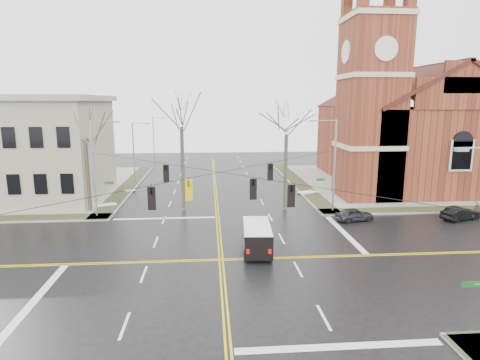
{
  "coord_description": "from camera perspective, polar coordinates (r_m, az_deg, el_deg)",
  "views": [
    {
      "loc": [
        -0.73,
        -26.34,
        10.84
      ],
      "look_at": [
        1.8,
        6.0,
        4.47
      ],
      "focal_mm": 30.0,
      "sensor_mm": 36.0,
      "label": 1
    }
  ],
  "objects": [
    {
      "name": "streetlight_north_b",
      "position": [
        75.27,
        -12.1,
        6.01
      ],
      "size": [
        2.3,
        0.2,
        8.0
      ],
      "color": "gray",
      "rests_on": "ground"
    },
    {
      "name": "signal_pole_nw",
      "position": [
        39.73,
        -19.89,
        1.92
      ],
      "size": [
        2.75,
        0.22,
        9.0
      ],
      "color": "gray",
      "rests_on": "ground"
    },
    {
      "name": "streetlight_north_a",
      "position": [
        55.6,
        -14.76,
        4.17
      ],
      "size": [
        2.3,
        0.2,
        8.0
      ],
      "color": "gray",
      "rests_on": "ground"
    },
    {
      "name": "tree_ne",
      "position": [
        40.21,
        6.62,
        7.11
      ],
      "size": [
        4.0,
        4.0,
        11.16
      ],
      "color": "#3C3326",
      "rests_on": "ground"
    },
    {
      "name": "tree_nw_near",
      "position": [
        40.14,
        -8.33,
        8.26
      ],
      "size": [
        4.0,
        4.0,
        12.34
      ],
      "color": "#3C3326",
      "rests_on": "ground"
    },
    {
      "name": "tree_nw_far",
      "position": [
        41.56,
        -21.17,
        5.54
      ],
      "size": [
        4.0,
        4.0,
        10.12
      ],
      "color": "#3C3326",
      "rests_on": "ground"
    },
    {
      "name": "parked_car_a",
      "position": [
        38.5,
        15.95,
        -4.74
      ],
      "size": [
        3.76,
        2.11,
        1.21
      ],
      "primitive_type": "imported",
      "rotation": [
        0.0,
        0.0,
        1.77
      ],
      "color": "black",
      "rests_on": "ground"
    },
    {
      "name": "signal_pole_ne",
      "position": [
        40.14,
        13.06,
        2.39
      ],
      "size": [
        2.75,
        0.22,
        9.0
      ],
      "color": "gray",
      "rests_on": "ground"
    },
    {
      "name": "ground",
      "position": [
        28.49,
        -2.72,
        -11.26
      ],
      "size": [
        120.0,
        120.0,
        0.0
      ],
      "primitive_type": "plane",
      "color": "black",
      "rests_on": "ground"
    },
    {
      "name": "traffic_signals",
      "position": [
        26.24,
        -2.78,
        -0.75
      ],
      "size": [
        8.21,
        8.26,
        1.3
      ],
      "color": "black",
      "rests_on": "ground"
    },
    {
      "name": "church",
      "position": [
        57.18,
        22.24,
        7.89
      ],
      "size": [
        24.28,
        27.48,
        27.5
      ],
      "color": "#5F2719",
      "rests_on": "ground"
    },
    {
      "name": "parked_car_b",
      "position": [
        42.59,
        28.84,
        -4.17
      ],
      "size": [
        4.03,
        2.47,
        1.25
      ],
      "primitive_type": "imported",
      "rotation": [
        0.0,
        0.0,
        1.9
      ],
      "color": "black",
      "rests_on": "ground"
    },
    {
      "name": "cargo_van",
      "position": [
        29.85,
        2.41,
        -7.85
      ],
      "size": [
        2.33,
        5.23,
        1.94
      ],
      "rotation": [
        0.0,
        0.0,
        -0.07
      ],
      "color": "white",
      "rests_on": "ground"
    },
    {
      "name": "civic_building_a",
      "position": [
        51.26,
        -29.02,
        3.74
      ],
      "size": [
        18.0,
        14.0,
        11.0
      ],
      "primitive_type": "cube",
      "color": "#A1987F",
      "rests_on": "ground"
    },
    {
      "name": "sidewalks",
      "position": [
        28.46,
        -2.72,
        -11.12
      ],
      "size": [
        80.0,
        80.0,
        0.17
      ],
      "color": "gray",
      "rests_on": "ground"
    },
    {
      "name": "road_markings",
      "position": [
        28.49,
        -2.72,
        -11.25
      ],
      "size": [
        100.0,
        100.0,
        0.01
      ],
      "color": "gold",
      "rests_on": "ground"
    },
    {
      "name": "span_wires",
      "position": [
        26.75,
        -2.84,
        1.11
      ],
      "size": [
        23.02,
        23.02,
        0.03
      ],
      "color": "black",
      "rests_on": "ground"
    }
  ]
}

